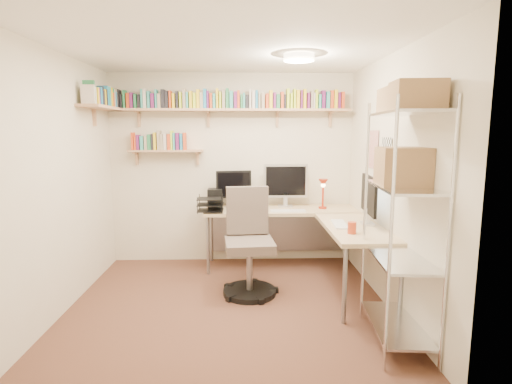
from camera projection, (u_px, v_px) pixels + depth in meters
ground at (229, 306)px, 4.04m from camera, size 3.20×3.20×0.00m
room_shell at (228, 153)px, 3.81m from camera, size 3.24×3.04×2.52m
wall_shelves at (198, 109)px, 5.01m from camera, size 3.12×1.09×0.80m
corner_desk at (288, 213)px, 4.87m from camera, size 2.05×1.95×1.33m
office_chair at (249, 249)px, 4.32m from camera, size 0.60×0.61×1.15m
wire_rack at (404, 158)px, 3.14m from camera, size 0.50×0.90×2.11m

